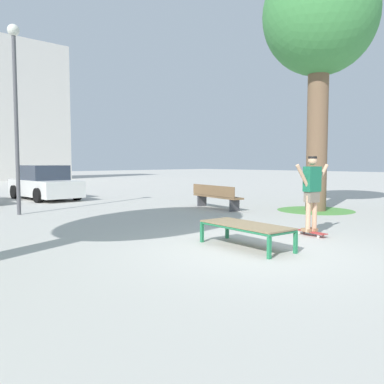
# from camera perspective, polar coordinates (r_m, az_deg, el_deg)

# --- Properties ---
(ground_plane) EXTENTS (120.00, 120.00, 0.00)m
(ground_plane) POSITION_cam_1_polar(r_m,az_deg,el_deg) (7.74, 8.58, -8.19)
(ground_plane) COLOR #B7B5AD
(skate_box) EXTENTS (0.98, 1.98, 0.46)m
(skate_box) POSITION_cam_1_polar(r_m,az_deg,el_deg) (7.98, 7.53, -4.78)
(skate_box) COLOR #237A4C
(skate_box) RESTS_ON ground
(skateboard) EXTENTS (0.38, 0.82, 0.09)m
(skateboard) POSITION_cam_1_polar(r_m,az_deg,el_deg) (9.60, 16.30, -5.42)
(skateboard) COLOR #B23333
(skateboard) RESTS_ON ground
(skater) EXTENTS (0.99, 0.35, 1.69)m
(skater) POSITION_cam_1_polar(r_m,az_deg,el_deg) (9.48, 16.42, 0.52)
(skater) COLOR tan
(skater) RESTS_ON skateboard
(tree_near_right) EXTENTS (3.74, 3.74, 8.45)m
(tree_near_right) POSITION_cam_1_polar(r_m,az_deg,el_deg) (15.16, 17.44, 21.99)
(tree_near_right) COLOR brown
(tree_near_right) RESTS_ON ground
(grass_patch_near_right) EXTENTS (2.57, 2.57, 0.01)m
(grass_patch_near_right) POSITION_cam_1_polar(r_m,az_deg,el_deg) (14.52, 16.88, -2.47)
(grass_patch_near_right) COLOR #519342
(grass_patch_near_right) RESTS_ON ground
(car_white) EXTENTS (1.97, 4.23, 1.50)m
(car_white) POSITION_cam_1_polar(r_m,az_deg,el_deg) (19.14, -19.93, 1.11)
(car_white) COLOR silver
(car_white) RESTS_ON ground
(park_bench) EXTENTS (0.88, 2.44, 0.83)m
(park_bench) POSITION_cam_1_polar(r_m,az_deg,el_deg) (14.42, 3.37, -0.57)
(park_bench) COLOR brown
(park_bench) RESTS_ON ground
(light_post) EXTENTS (0.36, 0.36, 5.83)m
(light_post) POSITION_cam_1_polar(r_m,az_deg,el_deg) (13.99, -23.48, 12.82)
(light_post) COLOR #4C4C51
(light_post) RESTS_ON ground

